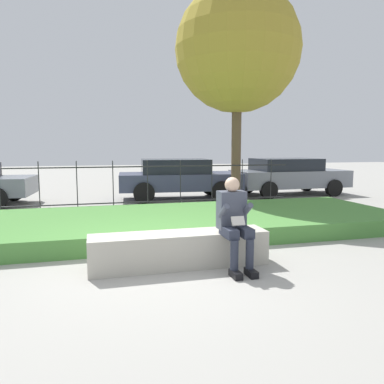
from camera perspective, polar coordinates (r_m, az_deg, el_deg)
ground_plane at (r=5.47m, az=-4.48°, el=-11.38°), size 60.00×60.00×0.00m
stone_bench at (r=5.45m, az=-1.91°, el=-9.01°), size 2.56×0.52×0.49m
person_seated_reader at (r=5.26m, az=6.45°, el=-4.10°), size 0.42×0.73×1.29m
grass_berm at (r=7.65m, az=-7.62°, el=-4.87°), size 10.85×3.25×0.32m
iron_fence at (r=9.81m, az=-9.35°, el=1.02°), size 8.85×0.03×1.36m
car_parked_right at (r=13.81m, az=14.48°, el=2.48°), size 4.05×1.96×1.30m
car_parked_center at (r=12.25m, az=-2.06°, el=2.21°), size 4.03×2.08×1.31m
tree_behind_fence at (r=11.41m, az=6.96°, el=20.72°), size 3.56×3.56×6.24m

